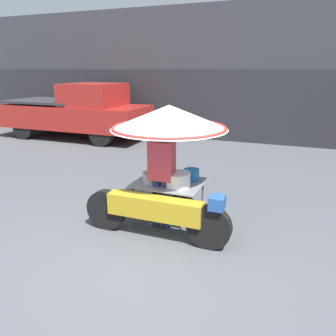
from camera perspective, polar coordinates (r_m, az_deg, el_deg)
The scene contains 5 objects.
ground_plane at distance 4.47m, azimuth -5.14°, elevation -15.77°, with size 36.00×36.00×0.00m, color #4C4F54.
shopfront_building at distance 12.30m, azimuth 13.65°, elevation 15.53°, with size 28.00×2.06×4.45m.
vendor_motorcycle_cart at distance 4.95m, azimuth -0.02°, elevation 5.51°, with size 2.27×1.79×1.90m.
vendor_person at distance 4.98m, azimuth -1.10°, elevation -0.90°, with size 0.38×0.22×1.59m.
pickup_truck at distance 12.20m, azimuth -15.43°, elevation 9.45°, with size 5.33×1.99×1.94m.
Camera 1 is at (1.71, -3.36, 2.41)m, focal length 35.00 mm.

